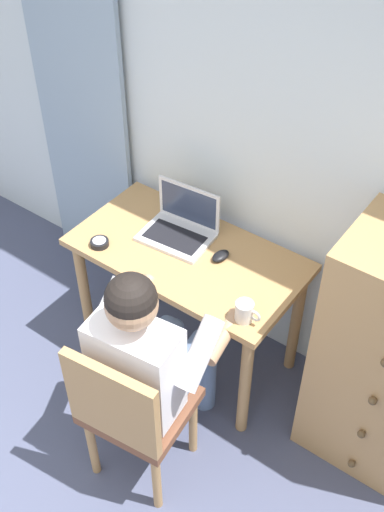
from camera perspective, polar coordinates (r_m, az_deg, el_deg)
wall_back at (r=2.83m, az=8.08°, el=10.32°), size 4.80×0.05×2.50m
curtain_panel at (r=3.45m, az=-10.25°, el=14.37°), size 0.63×0.03×2.29m
desk at (r=3.07m, az=-0.41°, el=-1.23°), size 1.12×0.60×0.73m
chair at (r=2.70m, az=-5.60°, el=-13.75°), size 0.46×0.45×0.89m
person_seated at (r=2.64m, az=-3.61°, el=-8.73°), size 0.57×0.61×1.21m
laptop at (r=3.06m, az=-1.06°, el=2.77°), size 0.36×0.28×0.24m
computer_mouse at (r=2.95m, az=2.61°, el=0.01°), size 0.07×0.11×0.03m
desk_clock at (r=3.05m, az=-8.41°, el=1.20°), size 0.09×0.09×0.03m
coffee_mug at (r=2.66m, az=4.83°, el=-5.06°), size 0.12×0.08×0.09m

